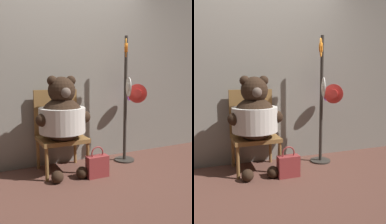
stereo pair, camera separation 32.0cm
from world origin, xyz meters
TOP-DOWN VIEW (x-y plane):
  - ground_plane at (0.00, 0.00)m, footprint 14.00×14.00m
  - wall_back at (0.00, 0.79)m, footprint 8.00×0.10m
  - chair at (-0.07, 0.53)m, footprint 0.57×0.49m
  - teddy_bear at (-0.09, 0.36)m, footprint 0.66×0.59m
  - hat_display_rack at (0.87, 0.41)m, footprint 0.39×0.47m
  - handbag_on_ground at (0.24, 0.09)m, footprint 0.26×0.12m

SIDE VIEW (x-z plane):
  - ground_plane at x=0.00m, z-range 0.00..0.00m
  - handbag_on_ground at x=0.24m, z-range -0.05..0.32m
  - chair at x=-0.07m, z-range 0.02..1.03m
  - teddy_bear at x=-0.09m, z-range 0.11..1.30m
  - hat_display_rack at x=0.87m, z-range 0.00..1.71m
  - wall_back at x=0.00m, z-range 0.00..2.49m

